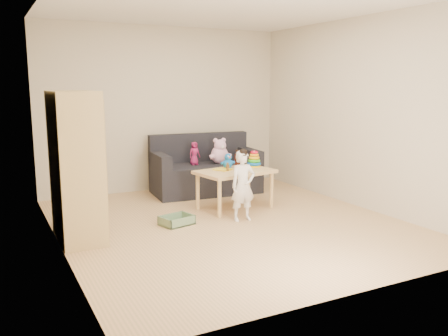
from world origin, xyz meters
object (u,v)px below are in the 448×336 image
play_table (235,189)px  toddler (243,187)px  sofa (206,178)px  wardrobe (76,166)px

play_table → toddler: 0.61m
sofa → toddler: (-0.24, -1.62, 0.20)m
wardrobe → sofa: 2.68m
wardrobe → play_table: bearing=9.0°
wardrobe → play_table: (2.16, 0.34, -0.55)m
wardrobe → play_table: size_ratio=1.60×
sofa → toddler: size_ratio=1.90×
wardrobe → sofa: (2.21, 1.40, -0.58)m
wardrobe → toddler: (1.97, -0.22, -0.38)m
wardrobe → play_table: 2.26m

